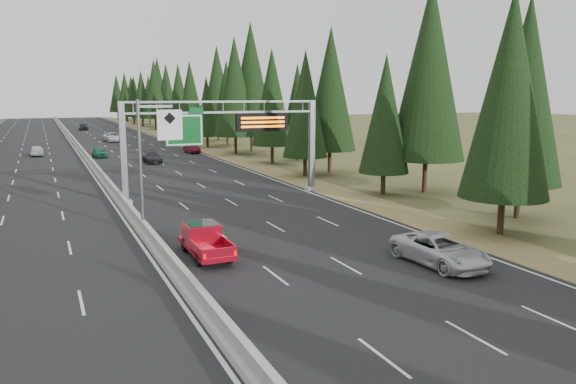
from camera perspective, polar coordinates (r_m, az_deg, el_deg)
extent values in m
cube|color=black|center=(89.17, -20.37, 3.91)|extent=(32.00, 260.00, 0.08)
cube|color=olive|center=(91.96, -9.21, 4.56)|extent=(3.60, 260.00, 0.06)
cube|color=#999993|center=(89.15, -20.37, 4.03)|extent=(0.70, 260.00, 0.30)
cube|color=#999993|center=(89.11, -20.39, 4.29)|extent=(0.30, 260.00, 0.60)
cube|color=slate|center=(44.20, -16.40, 3.78)|extent=(0.45, 0.45, 7.80)
cube|color=#999993|center=(44.73, -16.16, -1.00)|extent=(0.90, 0.90, 0.30)
cube|color=slate|center=(48.83, 2.41, 4.72)|extent=(0.45, 0.45, 7.80)
cube|color=#999993|center=(49.31, 2.38, 0.37)|extent=(0.90, 0.90, 0.30)
cube|color=slate|center=(45.69, -6.62, 9.10)|extent=(15.85, 0.35, 0.16)
cube|color=slate|center=(45.70, -6.60, 8.05)|extent=(15.85, 0.35, 0.16)
cube|color=#054C19|center=(44.66, -10.51, 6.20)|extent=(3.00, 0.10, 2.50)
cube|color=silver|center=(44.60, -10.49, 6.20)|extent=(2.85, 0.02, 2.35)
cube|color=#054C19|center=(44.83, -9.31, 8.17)|extent=(1.10, 0.10, 0.45)
cube|color=black|center=(46.52, -2.64, 7.11)|extent=(4.50, 0.40, 1.50)
cube|color=orange|center=(46.30, -2.55, 7.54)|extent=(3.80, 0.02, 0.18)
cube|color=orange|center=(46.31, -2.55, 7.10)|extent=(3.80, 0.02, 0.18)
cube|color=orange|center=(46.33, -2.54, 6.67)|extent=(3.80, 0.02, 0.18)
cylinder|color=slate|center=(34.30, -14.75, 2.37)|extent=(0.20, 0.20, 8.00)
cube|color=#999993|center=(35.01, -14.47, -3.97)|extent=(0.50, 0.50, 0.20)
cube|color=slate|center=(34.21, -13.35, 8.46)|extent=(2.00, 0.15, 0.15)
cube|color=silver|center=(34.29, -11.92, 6.68)|extent=(1.50, 0.06, 1.80)
cylinder|color=black|center=(36.03, 20.81, -2.32)|extent=(0.40, 0.40, 2.31)
cone|color=black|center=(35.30, 21.54, 9.23)|extent=(5.21, 5.21, 12.15)
cylinder|color=black|center=(41.42, 22.29, -0.85)|extent=(0.40, 0.40, 2.37)
cone|color=black|center=(40.79, 22.98, 9.45)|extent=(5.34, 5.34, 12.47)
cylinder|color=black|center=(48.08, 9.63, 0.85)|extent=(0.40, 0.40, 1.87)
cone|color=black|center=(47.53, 9.84, 7.82)|extent=(4.21, 4.21, 9.82)
cylinder|color=black|center=(49.81, 13.72, 1.59)|extent=(0.40, 0.40, 2.86)
cone|color=black|center=(49.36, 14.15, 11.93)|extent=(6.44, 6.44, 15.04)
cylinder|color=black|center=(57.71, 1.74, 2.57)|extent=(0.40, 0.40, 2.05)
cone|color=black|center=(57.25, 1.78, 8.93)|extent=(4.61, 4.61, 10.75)
cylinder|color=black|center=(60.62, 4.24, 3.10)|extent=(0.40, 0.40, 2.47)
cone|color=black|center=(60.20, 4.34, 10.40)|extent=(5.55, 5.55, 12.94)
cylinder|color=black|center=(68.96, -1.62, 3.84)|extent=(0.40, 0.40, 2.22)
cone|color=black|center=(68.58, -1.64, 9.63)|extent=(5.00, 5.00, 11.68)
cylinder|color=black|center=(72.26, 0.95, 4.02)|extent=(0.40, 0.40, 1.96)
cone|color=black|center=(71.90, 0.96, 8.89)|extent=(4.42, 4.42, 10.30)
cylinder|color=black|center=(79.37, -5.34, 4.74)|extent=(0.40, 0.40, 2.60)
cone|color=black|center=(79.06, -5.43, 10.61)|extent=(5.85, 5.85, 13.65)
cylinder|color=black|center=(83.38, -3.72, 5.14)|extent=(0.40, 0.40, 2.99)
cone|color=black|center=(83.13, -3.80, 11.57)|extent=(6.73, 6.73, 15.69)
cylinder|color=black|center=(90.51, -8.17, 5.05)|extent=(0.40, 0.40, 1.79)
cone|color=black|center=(90.22, -8.26, 8.60)|extent=(4.03, 4.03, 9.41)
cylinder|color=black|center=(94.97, -6.17, 5.45)|extent=(0.40, 0.40, 2.24)
cone|color=black|center=(94.69, -6.25, 9.67)|extent=(5.03, 5.03, 11.74)
cylinder|color=black|center=(106.37, -9.84, 5.81)|extent=(0.40, 0.40, 2.16)
cone|color=black|center=(106.12, -9.95, 9.44)|extent=(4.85, 4.85, 11.32)
cylinder|color=black|center=(104.34, -7.10, 5.97)|extent=(0.40, 0.40, 2.73)
cone|color=black|center=(104.12, -7.20, 10.66)|extent=(6.15, 6.15, 14.35)
cylinder|color=black|center=(117.18, -10.93, 6.19)|extent=(0.40, 0.40, 2.32)
cone|color=black|center=(116.96, -11.05, 9.73)|extent=(5.22, 5.22, 12.18)
cylinder|color=black|center=(118.17, -9.80, 6.28)|extent=(0.40, 0.40, 2.43)
cone|color=black|center=(117.95, -9.91, 9.96)|extent=(5.47, 5.47, 12.75)
cylinder|color=black|center=(127.73, -12.03, 6.34)|extent=(0.40, 0.40, 1.89)
cone|color=black|center=(127.52, -12.12, 8.99)|extent=(4.25, 4.25, 9.91)
cylinder|color=black|center=(128.83, -10.69, 6.43)|extent=(0.40, 0.40, 1.95)
cone|color=black|center=(128.63, -10.77, 9.14)|extent=(4.38, 4.38, 10.22)
cylinder|color=black|center=(139.75, -13.29, 6.74)|extent=(0.40, 0.40, 2.65)
cone|color=black|center=(139.58, -13.42, 10.14)|extent=(5.97, 5.97, 13.92)
cylinder|color=black|center=(143.45, -12.13, 6.84)|extent=(0.40, 0.40, 2.54)
cone|color=black|center=(143.28, -12.25, 10.00)|extent=(5.71, 5.71, 13.32)
cylinder|color=black|center=(152.44, -14.54, 6.87)|extent=(0.40, 0.40, 2.32)
cone|color=black|center=(152.27, -14.66, 9.60)|extent=(5.23, 5.23, 12.20)
cylinder|color=black|center=(154.52, -12.96, 7.07)|extent=(0.40, 0.40, 2.88)
cone|color=black|center=(154.38, -13.10, 10.41)|extent=(6.49, 6.49, 15.14)
cylinder|color=black|center=(164.51, -15.37, 6.99)|extent=(0.40, 0.40, 2.11)
cone|color=black|center=(164.35, -15.47, 9.29)|extent=(4.75, 4.75, 11.07)
cylinder|color=black|center=(165.15, -13.85, 7.09)|extent=(0.40, 0.40, 2.22)
cone|color=black|center=(164.99, -13.95, 9.49)|extent=(4.99, 4.99, 11.64)
cylinder|color=black|center=(177.64, -15.99, 7.11)|extent=(0.40, 0.40, 1.81)
cone|color=black|center=(177.49, -16.07, 8.92)|extent=(4.06, 4.06, 9.48)
cylinder|color=black|center=(178.67, -14.48, 7.23)|extent=(0.40, 0.40, 2.06)
cone|color=black|center=(178.53, -14.57, 9.29)|extent=(4.64, 4.64, 10.82)
cylinder|color=black|center=(192.47, -16.13, 7.39)|extent=(0.40, 0.40, 2.49)
cone|color=black|center=(192.34, -16.24, 9.70)|extent=(5.60, 5.60, 13.06)
cylinder|color=black|center=(189.15, -15.25, 7.36)|extent=(0.40, 0.40, 2.27)
cone|color=black|center=(189.01, -15.35, 9.50)|extent=(5.11, 5.11, 11.92)
cylinder|color=black|center=(202.21, -16.89, 7.44)|extent=(0.40, 0.40, 2.43)
cone|color=black|center=(202.08, -17.00, 9.60)|extent=(5.48, 5.48, 12.78)
cylinder|color=black|center=(205.11, -15.54, 7.53)|extent=(0.40, 0.40, 2.37)
cone|color=black|center=(204.98, -15.64, 9.59)|extent=(5.33, 5.33, 12.43)
imported|color=silver|center=(28.73, 15.18, -5.68)|extent=(2.85, 5.59, 1.51)
cylinder|color=black|center=(27.86, -8.99, -6.79)|extent=(0.27, 0.71, 0.71)
cylinder|color=black|center=(28.27, -6.01, -6.48)|extent=(0.27, 0.71, 0.71)
cylinder|color=black|center=(30.61, -10.42, -5.31)|extent=(0.27, 0.71, 0.71)
cylinder|color=black|center=(30.97, -7.69, -5.06)|extent=(0.27, 0.71, 0.71)
cube|color=maroon|center=(29.42, -8.34, -5.61)|extent=(1.78, 4.98, 0.27)
cube|color=maroon|center=(30.01, -8.78, -4.08)|extent=(1.69, 1.96, 0.98)
cube|color=black|center=(29.95, -8.79, -3.58)|extent=(1.51, 1.69, 0.49)
cube|color=maroon|center=(27.88, -9.29, -5.84)|extent=(0.09, 2.14, 0.53)
cube|color=maroon|center=(28.33, -5.97, -5.51)|extent=(0.09, 2.14, 0.53)
cube|color=maroon|center=(27.11, -6.98, -6.24)|extent=(1.78, 0.09, 0.53)
imported|color=#16603C|center=(79.20, -18.62, 3.84)|extent=(1.89, 4.00, 1.32)
imported|color=#510B17|center=(81.80, -9.75, 4.41)|extent=(1.63, 4.23, 1.38)
imported|color=black|center=(71.01, -13.64, 3.45)|extent=(1.91, 4.63, 1.34)
imported|color=silver|center=(104.95, -17.35, 5.35)|extent=(3.09, 5.90, 1.58)
imported|color=black|center=(141.05, -20.08, 6.25)|extent=(2.01, 4.77, 1.61)
imported|color=silver|center=(84.12, -24.16, 3.87)|extent=(1.76, 4.35, 1.48)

